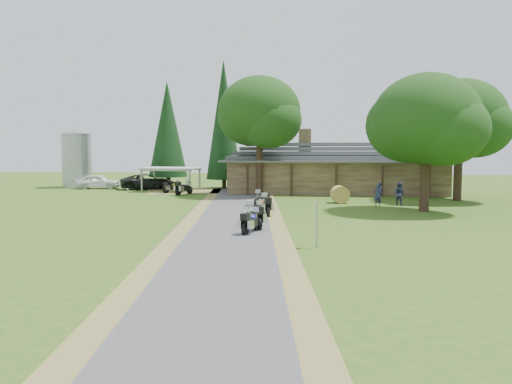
# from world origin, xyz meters

# --- Properties ---
(ground) EXTENTS (120.00, 120.00, 0.00)m
(ground) POSITION_xyz_m (0.00, 0.00, 0.00)
(ground) COLOR #345116
(ground) RESTS_ON ground
(driveway) EXTENTS (51.95, 51.95, 0.00)m
(driveway) POSITION_xyz_m (-0.50, 4.00, 0.00)
(driveway) COLOR #454547
(driveway) RESTS_ON ground
(lodge) EXTENTS (21.40, 9.40, 4.90)m
(lodge) POSITION_xyz_m (6.00, 24.00, 2.45)
(lodge) COLOR brown
(lodge) RESTS_ON ground
(silo) EXTENTS (3.18, 3.18, 6.34)m
(silo) POSITION_xyz_m (-22.05, 26.46, 3.17)
(silo) COLOR gray
(silo) RESTS_ON ground
(carport) EXTENTS (5.69, 3.98, 2.37)m
(carport) POSITION_xyz_m (-10.21, 22.83, 1.19)
(carport) COLOR silver
(carport) RESTS_ON ground
(car_white_sedan) EXTENTS (3.60, 6.19, 1.94)m
(car_white_sedan) POSITION_xyz_m (-18.78, 24.64, 0.97)
(car_white_sedan) COLOR white
(car_white_sedan) RESTS_ON ground
(car_dark_suv) EXTENTS (4.98, 6.77, 2.38)m
(car_dark_suv) POSITION_xyz_m (-13.33, 24.80, 1.19)
(car_dark_suv) COLOR black
(car_dark_suv) RESTS_ON ground
(motorcycle_row_a) EXTENTS (1.08, 1.89, 1.23)m
(motorcycle_row_a) POSITION_xyz_m (1.27, -0.73, 0.62)
(motorcycle_row_a) COLOR navy
(motorcycle_row_a) RESTS_ON ground
(motorcycle_row_b) EXTENTS (1.57, 2.14, 1.42)m
(motorcycle_row_b) POSITION_xyz_m (1.14, 0.87, 0.71)
(motorcycle_row_b) COLOR #ACB0B5
(motorcycle_row_b) RESTS_ON ground
(motorcycle_row_c) EXTENTS (0.56, 1.71, 1.17)m
(motorcycle_row_c) POSITION_xyz_m (1.14, 3.02, 0.59)
(motorcycle_row_c) COLOR gold
(motorcycle_row_c) RESTS_ON ground
(motorcycle_row_d) EXTENTS (1.18, 2.09, 1.36)m
(motorcycle_row_d) POSITION_xyz_m (1.22, 6.12, 0.68)
(motorcycle_row_d) COLOR #CE651D
(motorcycle_row_d) RESTS_ON ground
(motorcycle_row_e) EXTENTS (1.56, 1.96, 1.31)m
(motorcycle_row_e) POSITION_xyz_m (0.54, 9.15, 0.66)
(motorcycle_row_e) COLOR black
(motorcycle_row_e) RESTS_ON ground
(motorcycle_carport_a) EXTENTS (1.75, 1.55, 1.21)m
(motorcycle_carport_a) POSITION_xyz_m (-9.44, 20.80, 0.61)
(motorcycle_carport_a) COLOR #E3D500
(motorcycle_carport_a) RESTS_ON ground
(motorcycle_carport_b) EXTENTS (1.47, 2.20, 1.44)m
(motorcycle_carport_b) POSITION_xyz_m (-7.86, 19.10, 0.72)
(motorcycle_carport_b) COLOR gray
(motorcycle_carport_b) RESTS_ON ground
(person_a) EXTENTS (0.64, 0.54, 1.93)m
(person_a) POSITION_xyz_m (8.87, 12.47, 0.96)
(person_a) COLOR navy
(person_a) RESTS_ON ground
(person_b) EXTENTS (0.71, 0.67, 2.02)m
(person_b) POSITION_xyz_m (10.52, 13.17, 1.01)
(person_b) COLOR navy
(person_b) RESTS_ON ground
(person_c) EXTENTS (0.42, 0.56, 1.89)m
(person_c) POSITION_xyz_m (9.28, 14.77, 0.94)
(person_c) COLOR navy
(person_c) RESTS_ON ground
(hay_bale) EXTENTS (1.53, 1.44, 1.35)m
(hay_bale) POSITION_xyz_m (6.15, 14.09, 0.67)
(hay_bale) COLOR #A3883B
(hay_bale) RESTS_ON ground
(sign_post) EXTENTS (0.36, 0.06, 2.01)m
(sign_post) POSITION_xyz_m (4.58, -3.99, 1.00)
(sign_post) COLOR gray
(sign_post) RESTS_ON ground
(oak_lodge_left) EXTENTS (7.38, 7.38, 12.31)m
(oak_lodge_left) POSITION_xyz_m (-0.92, 19.61, 6.15)
(oak_lodge_left) COLOR #1A3811
(oak_lodge_left) RESTS_ON ground
(oak_lodge_right) EXTENTS (7.33, 7.33, 10.91)m
(oak_lodge_right) POSITION_xyz_m (15.74, 17.17, 5.45)
(oak_lodge_right) COLOR #1A3811
(oak_lodge_right) RESTS_ON ground
(oak_driveway) EXTENTS (7.17, 7.17, 10.07)m
(oak_driveway) POSITION_xyz_m (11.62, 9.49, 5.03)
(oak_driveway) COLOR #1A3811
(oak_driveway) RESTS_ON ground
(cedar_near) EXTENTS (3.78, 3.78, 13.63)m
(cedar_near) POSITION_xyz_m (-5.70, 27.13, 6.81)
(cedar_near) COLOR black
(cedar_near) RESTS_ON ground
(cedar_far) EXTENTS (4.27, 4.27, 11.68)m
(cedar_far) POSITION_xyz_m (-12.31, 28.49, 5.84)
(cedar_far) COLOR black
(cedar_far) RESTS_ON ground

